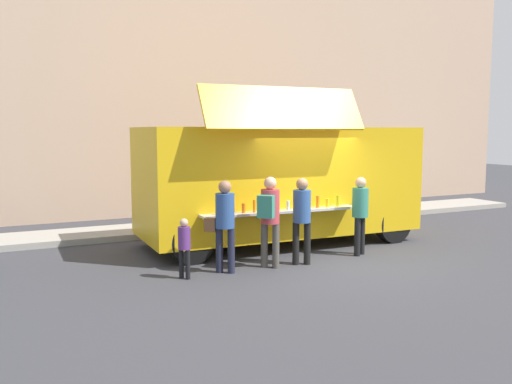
% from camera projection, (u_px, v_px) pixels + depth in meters
% --- Properties ---
extents(ground_plane, '(60.00, 60.00, 0.00)m').
position_uv_depth(ground_plane, '(337.00, 265.00, 10.76)').
color(ground_plane, '#38383D').
extents(curb_strip, '(28.00, 1.60, 0.15)m').
position_uv_depth(curb_strip, '(87.00, 235.00, 13.40)').
color(curb_strip, '#9E998E').
rests_on(curb_strip, ground).
extents(building_behind, '(32.00, 2.40, 10.76)m').
position_uv_depth(building_behind, '(94.00, 42.00, 16.72)').
color(building_behind, tan).
rests_on(building_behind, ground).
extents(food_truck_main, '(6.47, 3.08, 3.55)m').
position_uv_depth(food_truck_main, '(280.00, 180.00, 12.66)').
color(food_truck_main, gold).
rests_on(food_truck_main, ground).
extents(trash_bin, '(0.60, 0.60, 1.01)m').
position_uv_depth(trash_bin, '(352.00, 201.00, 16.50)').
color(trash_bin, '#306435').
rests_on(trash_bin, ground).
extents(customer_front_ordering, '(0.35, 0.35, 1.73)m').
position_uv_depth(customer_front_ordering, '(302.00, 213.00, 10.67)').
color(customer_front_ordering, black).
rests_on(customer_front_ordering, ground).
extents(customer_mid_with_backpack, '(0.55, 0.55, 1.78)m').
position_uv_depth(customer_mid_with_backpack, '(269.00, 213.00, 10.39)').
color(customer_mid_with_backpack, '#4C4841').
rests_on(customer_mid_with_backpack, ground).
extents(customer_rear_waiting, '(0.52, 0.47, 1.74)m').
position_uv_depth(customer_rear_waiting, '(224.00, 218.00, 10.04)').
color(customer_rear_waiting, '#202235').
rests_on(customer_rear_waiting, ground).
extents(customer_extra_browsing, '(0.34, 0.34, 1.68)m').
position_uv_depth(customer_extra_browsing, '(360.00, 209.00, 11.50)').
color(customer_extra_browsing, black).
rests_on(customer_extra_browsing, ground).
extents(child_near_queue, '(0.22, 0.22, 1.10)m').
position_uv_depth(child_near_queue, '(184.00, 243.00, 9.67)').
color(child_near_queue, black).
rests_on(child_near_queue, ground).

